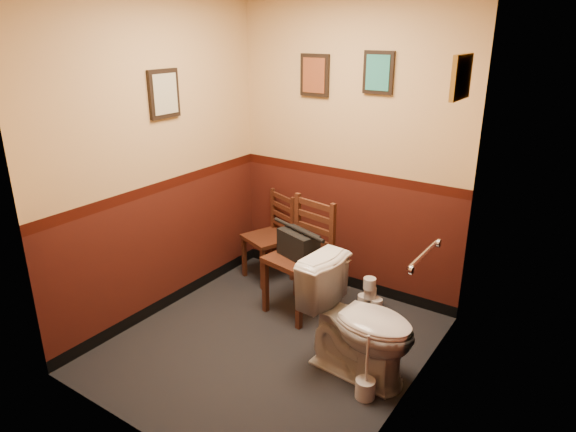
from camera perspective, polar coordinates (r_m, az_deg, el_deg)
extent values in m
cube|color=black|center=(4.16, -1.99, -14.03)|extent=(2.20, 2.40, 0.00)
cube|color=#3F150E|center=(4.57, 6.76, 7.55)|extent=(2.20, 0.00, 2.70)
cube|color=#3F150E|center=(2.76, -17.14, -1.83)|extent=(2.20, 0.00, 2.70)
cube|color=#3F150E|center=(4.31, -14.21, 6.28)|extent=(0.00, 2.40, 2.70)
cube|color=#3F150E|center=(3.09, 14.44, 0.78)|extent=(0.00, 2.40, 2.70)
cylinder|color=silver|center=(3.47, 14.78, -4.21)|extent=(0.03, 0.50, 0.03)
cylinder|color=silver|center=(3.24, 13.58, -5.84)|extent=(0.02, 0.06, 0.06)
cylinder|color=silver|center=(3.68, 16.41, -2.90)|extent=(0.02, 0.06, 0.06)
cube|color=black|center=(4.63, 2.99, 15.35)|extent=(0.28, 0.03, 0.36)
cube|color=brown|center=(4.62, 2.88, 15.34)|extent=(0.22, 0.01, 0.30)
cube|color=black|center=(4.35, 10.02, 15.42)|extent=(0.26, 0.03, 0.34)
cube|color=teal|center=(4.34, 9.93, 15.41)|extent=(0.20, 0.01, 0.28)
cube|color=black|center=(4.27, -13.62, 13.06)|extent=(0.03, 0.30, 0.38)
cube|color=#BCB794|center=(4.26, -13.46, 13.05)|extent=(0.01, 0.24, 0.31)
cube|color=olive|center=(3.51, 18.72, 14.41)|extent=(0.03, 0.34, 0.28)
cube|color=#BCB794|center=(3.52, 18.45, 14.45)|extent=(0.01, 0.28, 0.22)
imported|color=white|center=(3.69, 7.92, -11.66)|extent=(0.87, 0.53, 0.82)
cylinder|color=silver|center=(3.67, 8.57, -18.44)|extent=(0.13, 0.13, 0.13)
cylinder|color=silver|center=(3.53, 8.77, -15.59)|extent=(0.02, 0.02, 0.38)
cube|color=#502618|center=(4.97, -2.26, -2.45)|extent=(0.51, 0.51, 0.04)
cube|color=#502618|center=(5.11, -4.89, -4.47)|extent=(0.05, 0.05, 0.43)
cube|color=#502618|center=(5.27, -1.69, -3.59)|extent=(0.05, 0.05, 0.43)
cube|color=#502618|center=(4.85, -2.82, -5.87)|extent=(0.05, 0.05, 0.43)
cube|color=#502618|center=(5.02, 0.48, -4.88)|extent=(0.05, 0.05, 0.43)
cube|color=#502618|center=(5.12, -1.69, 0.79)|extent=(0.05, 0.04, 0.43)
cube|color=#502618|center=(4.85, 0.54, -0.31)|extent=(0.05, 0.04, 0.43)
cube|color=#502618|center=(5.03, -0.60, -1.01)|extent=(0.31, 0.14, 0.04)
cube|color=#502618|center=(4.99, -0.61, 0.00)|extent=(0.31, 0.14, 0.04)
cube|color=#502618|center=(4.96, -0.61, 1.03)|extent=(0.31, 0.14, 0.04)
cube|color=#502618|center=(4.93, -0.61, 2.07)|extent=(0.31, 0.14, 0.04)
cube|color=#502618|center=(4.36, 1.13, -4.83)|extent=(0.54, 0.54, 0.04)
cube|color=#502618|center=(4.47, -2.52, -7.72)|extent=(0.05, 0.05, 0.50)
cube|color=#502618|center=(4.72, 0.99, -6.11)|extent=(0.05, 0.05, 0.50)
cube|color=#502618|center=(4.23, 1.23, -9.49)|extent=(0.05, 0.05, 0.50)
cube|color=#502618|center=(4.49, 4.72, -7.66)|extent=(0.05, 0.05, 0.50)
cube|color=#502618|center=(4.53, 1.08, -0.46)|extent=(0.05, 0.05, 0.50)
cube|color=#502618|center=(4.29, 4.95, -1.77)|extent=(0.05, 0.05, 0.50)
cube|color=#502618|center=(4.46, 2.93, -2.74)|extent=(0.37, 0.09, 0.05)
cube|color=#502618|center=(4.41, 2.96, -1.43)|extent=(0.37, 0.09, 0.05)
cube|color=#502618|center=(4.37, 2.98, -0.09)|extent=(0.37, 0.09, 0.05)
cube|color=#502618|center=(4.34, 3.01, 1.28)|extent=(0.37, 0.09, 0.05)
cube|color=black|center=(4.31, 1.14, -3.20)|extent=(0.40, 0.28, 0.23)
cylinder|color=black|center=(4.25, 1.15, -1.53)|extent=(0.31, 0.13, 0.03)
cylinder|color=silver|center=(4.69, 8.41, -9.25)|extent=(0.11, 0.11, 0.10)
cylinder|color=silver|center=(4.65, 9.75, -9.62)|extent=(0.11, 0.11, 0.10)
cylinder|color=silver|center=(4.62, 9.09, -8.41)|extent=(0.11, 0.11, 0.10)
cylinder|color=silver|center=(4.55, 9.05, -7.41)|extent=(0.11, 0.11, 0.10)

